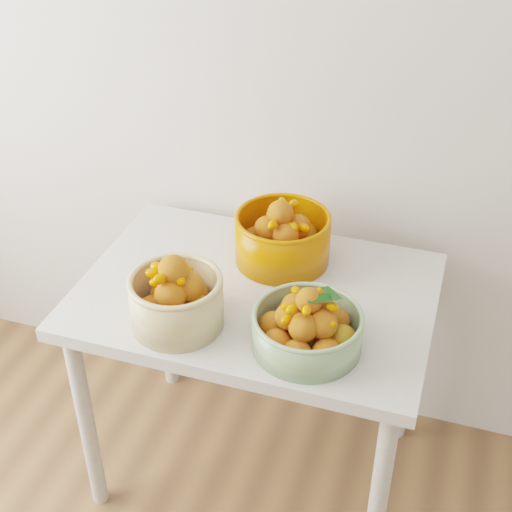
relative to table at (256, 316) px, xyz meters
The scene contains 4 objects.
table is the anchor object (origin of this frame).
bowl_cream 0.31m from the table, 126.04° to the right, with size 0.32×0.32×0.21m.
bowl_green 0.32m from the table, 44.01° to the right, with size 0.37×0.37×0.18m.
bowl_orange 0.24m from the table, 80.48° to the left, with size 0.37×0.37×0.20m.
Camera 1 is at (0.26, 0.06, 1.97)m, focal length 50.00 mm.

